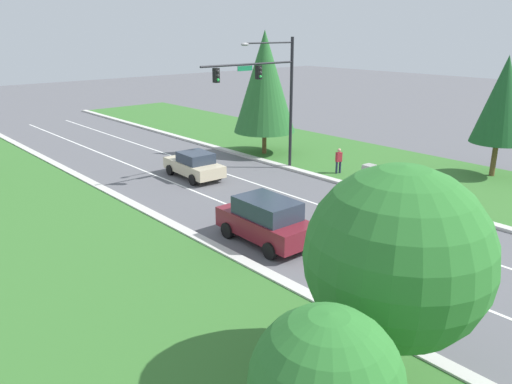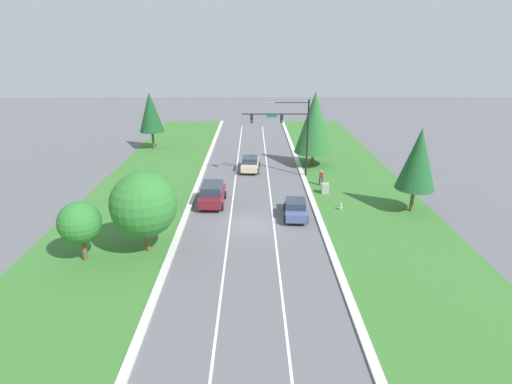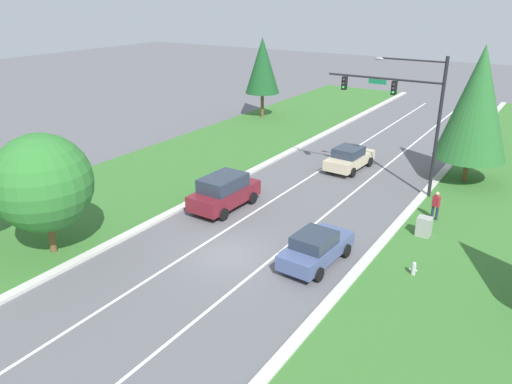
% 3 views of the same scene
% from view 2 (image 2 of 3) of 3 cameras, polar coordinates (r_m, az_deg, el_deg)
% --- Properties ---
extents(ground_plane, '(160.00, 160.00, 0.00)m').
position_cam_2_polar(ground_plane, '(32.65, -0.61, -4.64)').
color(ground_plane, '#5B5B60').
extents(curb_strip_right, '(0.50, 90.00, 0.15)m').
position_cam_2_polar(curb_strip_right, '(33.09, 9.25, -4.42)').
color(curb_strip_right, beige).
rests_on(curb_strip_right, ground_plane).
extents(curb_strip_left, '(0.50, 90.00, 0.15)m').
position_cam_2_polar(curb_strip_left, '(33.12, -10.46, -4.48)').
color(curb_strip_left, beige).
rests_on(curb_strip_left, ground_plane).
extents(grass_verge_right, '(10.00, 90.00, 0.08)m').
position_cam_2_polar(grass_verge_right, '(34.37, 17.93, -4.29)').
color(grass_verge_right, '#38702D').
rests_on(grass_verge_right, ground_plane).
extents(grass_verge_left, '(10.00, 90.00, 0.08)m').
position_cam_2_polar(grass_verge_left, '(34.44, -19.12, -4.38)').
color(grass_verge_left, '#38702D').
rests_on(grass_verge_left, ground_plane).
extents(lane_stripe_inner_left, '(0.14, 81.00, 0.01)m').
position_cam_2_polar(lane_stripe_inner_left, '(32.71, -3.78, -4.63)').
color(lane_stripe_inner_left, white).
rests_on(lane_stripe_inner_left, ground_plane).
extents(lane_stripe_inner_right, '(0.14, 81.00, 0.01)m').
position_cam_2_polar(lane_stripe_inner_right, '(32.69, 2.55, -4.62)').
color(lane_stripe_inner_right, white).
rests_on(lane_stripe_inner_right, ground_plane).
extents(traffic_signal_mast, '(7.12, 0.41, 8.39)m').
position_cam_2_polar(traffic_signal_mast, '(42.95, 4.82, 9.27)').
color(traffic_signal_mast, black).
rests_on(traffic_signal_mast, ground_plane).
extents(slate_blue_sedan, '(2.15, 4.34, 1.58)m').
position_cam_2_polar(slate_blue_sedan, '(33.86, 5.68, -2.31)').
color(slate_blue_sedan, '#475684').
rests_on(slate_blue_sedan, ground_plane).
extents(burgundy_suv, '(2.27, 4.61, 1.98)m').
position_cam_2_polar(burgundy_suv, '(36.45, -6.24, -0.25)').
color(burgundy_suv, maroon).
rests_on(burgundy_suv, ground_plane).
extents(champagne_sedan, '(2.27, 4.57, 1.64)m').
position_cam_2_polar(champagne_sedan, '(46.06, -0.84, 4.09)').
color(champagne_sedan, beige).
rests_on(champagne_sedan, ground_plane).
extents(utility_cabinet, '(0.70, 0.60, 1.09)m').
position_cam_2_polar(utility_cabinet, '(39.42, 9.84, 0.46)').
color(utility_cabinet, '#9E9E99').
rests_on(utility_cabinet, ground_plane).
extents(pedestrian, '(0.42, 0.31, 1.69)m').
position_cam_2_polar(pedestrian, '(41.44, 9.27, 2.07)').
color(pedestrian, '#232842').
rests_on(pedestrian, ground_plane).
extents(fire_hydrant, '(0.34, 0.20, 0.70)m').
position_cam_2_polar(fire_hydrant, '(35.91, 12.00, -2.09)').
color(fire_hydrant, '#B7B7BC').
rests_on(fire_hydrant, ground_plane).
extents(conifer_near_right_tree, '(3.27, 3.27, 7.41)m').
position_cam_2_polar(conifer_near_right_tree, '(36.03, 22.16, 4.38)').
color(conifer_near_right_tree, brown).
rests_on(conifer_near_right_tree, ground_plane).
extents(oak_near_left_tree, '(2.81, 2.81, 4.25)m').
position_cam_2_polar(oak_near_left_tree, '(28.70, -23.90, -4.03)').
color(oak_near_left_tree, brown).
rests_on(oak_near_left_tree, ground_plane).
extents(conifer_far_right_tree, '(4.44, 4.44, 8.81)m').
position_cam_2_polar(conifer_far_right_tree, '(47.23, 8.34, 9.83)').
color(conifer_far_right_tree, brown).
rests_on(conifer_far_right_tree, ground_plane).
extents(oak_far_left_tree, '(4.55, 4.55, 5.87)m').
position_cam_2_polar(oak_far_left_tree, '(28.17, -15.75, -1.73)').
color(oak_far_left_tree, brown).
rests_on(oak_far_left_tree, ground_plane).
extents(conifer_mid_left_tree, '(3.30, 3.30, 7.75)m').
position_cam_2_polar(conifer_mid_left_tree, '(56.52, -14.82, 10.96)').
color(conifer_mid_left_tree, brown).
rests_on(conifer_mid_left_tree, ground_plane).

